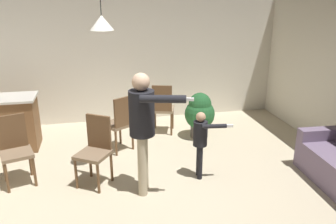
# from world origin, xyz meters

# --- Properties ---
(ground) EXTENTS (7.68, 7.68, 0.00)m
(ground) POSITION_xyz_m (0.00, 0.00, 0.00)
(ground) COLOR beige
(wall_back) EXTENTS (6.40, 0.10, 2.70)m
(wall_back) POSITION_xyz_m (0.00, 3.20, 1.35)
(wall_back) COLOR silver
(wall_back) RESTS_ON ground
(kitchen_counter) EXTENTS (1.26, 0.66, 0.95)m
(kitchen_counter) POSITION_xyz_m (-2.45, 2.05, 0.48)
(kitchen_counter) COLOR brown
(kitchen_counter) RESTS_ON ground
(person_adult) EXTENTS (0.77, 0.61, 1.68)m
(person_adult) POSITION_xyz_m (-0.22, 0.15, 1.04)
(person_adult) COLOR tan
(person_adult) RESTS_ON ground
(person_child) EXTENTS (0.53, 0.34, 1.03)m
(person_child) POSITION_xyz_m (0.65, 0.37, 0.64)
(person_child) COLOR black
(person_child) RESTS_ON ground
(dining_chair_by_counter) EXTENTS (0.53, 0.53, 1.00)m
(dining_chair_by_counter) POSITION_xyz_m (-1.97, 0.80, 0.55)
(dining_chair_by_counter) COLOR brown
(dining_chair_by_counter) RESTS_ON ground
(dining_chair_near_wall) EXTENTS (0.52, 0.52, 1.00)m
(dining_chair_near_wall) POSITION_xyz_m (0.45, 2.19, 0.55)
(dining_chair_near_wall) COLOR brown
(dining_chair_near_wall) RESTS_ON ground
(dining_chair_centre_back) EXTENTS (0.58, 0.58, 1.00)m
(dining_chair_centre_back) POSITION_xyz_m (-0.85, 0.54, 0.55)
(dining_chair_centre_back) COLOR brown
(dining_chair_centre_back) RESTS_ON ground
(dining_chair_spare) EXTENTS (0.58, 0.58, 1.00)m
(dining_chair_spare) POSITION_xyz_m (-0.43, 1.54, 0.55)
(dining_chair_spare) COLOR brown
(dining_chair_spare) RESTS_ON ground
(potted_plant_corner) EXTENTS (0.57, 0.57, 0.88)m
(potted_plant_corner) POSITION_xyz_m (1.10, 1.85, 0.48)
(potted_plant_corner) COLOR #4C4742
(potted_plant_corner) RESTS_ON ground
(ceiling_light_pendant) EXTENTS (0.32, 0.32, 0.55)m
(ceiling_light_pendant) POSITION_xyz_m (-0.65, 0.81, 2.25)
(ceiling_light_pendant) COLOR silver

